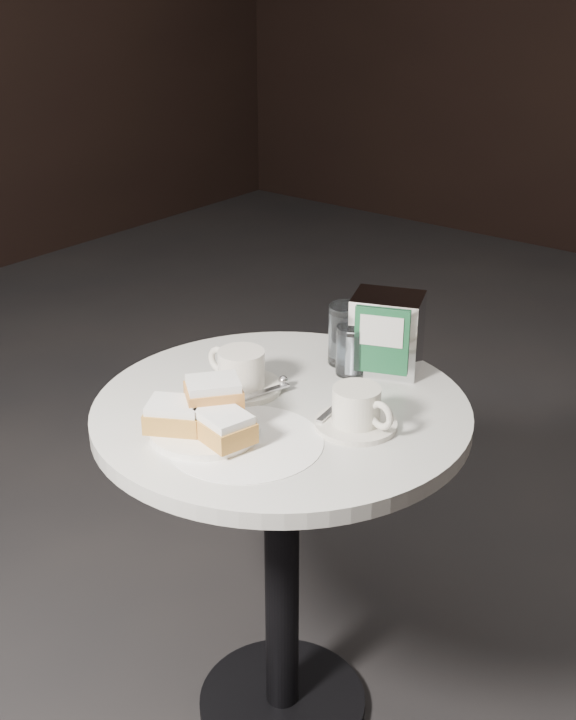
# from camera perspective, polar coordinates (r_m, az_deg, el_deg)

# --- Properties ---
(ground) EXTENTS (7.00, 7.00, 0.00)m
(ground) POSITION_cam_1_polar(r_m,az_deg,el_deg) (2.12, -0.36, -21.08)
(ground) COLOR black
(ground) RESTS_ON ground
(cafe_table) EXTENTS (0.70, 0.70, 0.74)m
(cafe_table) POSITION_cam_1_polar(r_m,az_deg,el_deg) (1.77, -0.41, -8.59)
(cafe_table) COLOR black
(cafe_table) RESTS_ON ground
(sugar_spill) EXTENTS (0.35, 0.35, 0.00)m
(sugar_spill) POSITION_cam_1_polar(r_m,az_deg,el_deg) (1.55, -2.73, -5.20)
(sugar_spill) COLOR white
(sugar_spill) RESTS_ON cafe_table
(beignet_plate) EXTENTS (0.23, 0.23, 0.09)m
(beignet_plate) POSITION_cam_1_polar(r_m,az_deg,el_deg) (1.56, -5.32, -3.67)
(beignet_plate) COLOR white
(beignet_plate) RESTS_ON cafe_table
(coffee_cup_left) EXTENTS (0.16, 0.16, 0.08)m
(coffee_cup_left) POSITION_cam_1_polar(r_m,az_deg,el_deg) (1.71, -2.98, -0.81)
(coffee_cup_left) COLOR silver
(coffee_cup_left) RESTS_ON cafe_table
(coffee_cup_right) EXTENTS (0.16, 0.16, 0.08)m
(coffee_cup_right) POSITION_cam_1_polar(r_m,az_deg,el_deg) (1.58, 4.39, -3.20)
(coffee_cup_right) COLOR silver
(coffee_cup_right) RESTS_ON cafe_table
(water_glass_left) EXTENTS (0.08, 0.08, 0.12)m
(water_glass_left) POSITION_cam_1_polar(r_m,az_deg,el_deg) (1.82, 3.76, 1.58)
(water_glass_left) COLOR silver
(water_glass_left) RESTS_ON cafe_table
(water_glass_right) EXTENTS (0.08, 0.08, 0.10)m
(water_glass_right) POSITION_cam_1_polar(r_m,az_deg,el_deg) (1.77, 4.04, 0.59)
(water_glass_right) COLOR silver
(water_glass_right) RESTS_ON cafe_table
(napkin_dispenser) EXTENTS (0.16, 0.15, 0.16)m
(napkin_dispenser) POSITION_cam_1_polar(r_m,az_deg,el_deg) (1.78, 6.26, 1.70)
(napkin_dispenser) COLOR silver
(napkin_dispenser) RESTS_ON cafe_table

